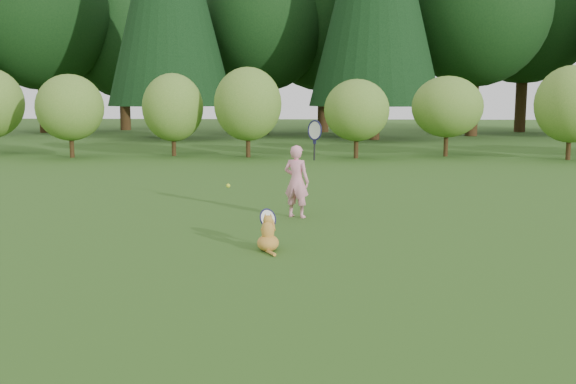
# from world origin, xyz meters

# --- Properties ---
(ground) EXTENTS (100.00, 100.00, 0.00)m
(ground) POSITION_xyz_m (0.00, 0.00, 0.00)
(ground) COLOR #265116
(ground) RESTS_ON ground
(shrub_row) EXTENTS (28.00, 3.00, 2.80)m
(shrub_row) POSITION_xyz_m (0.00, 13.00, 1.40)
(shrub_row) COLOR #4D7C26
(shrub_row) RESTS_ON ground
(child) EXTENTS (0.64, 0.44, 1.70)m
(child) POSITION_xyz_m (0.20, 2.86, 0.59)
(child) COLOR pink
(child) RESTS_ON ground
(cat) EXTENTS (0.34, 0.67, 0.60)m
(cat) POSITION_xyz_m (-0.03, 0.64, 0.23)
(cat) COLOR #C37B25
(cat) RESTS_ON ground
(tennis_ball) EXTENTS (0.06, 0.06, 0.06)m
(tennis_ball) POSITION_xyz_m (-0.73, 1.92, 0.62)
(tennis_ball) COLOR yellow
(tennis_ball) RESTS_ON ground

